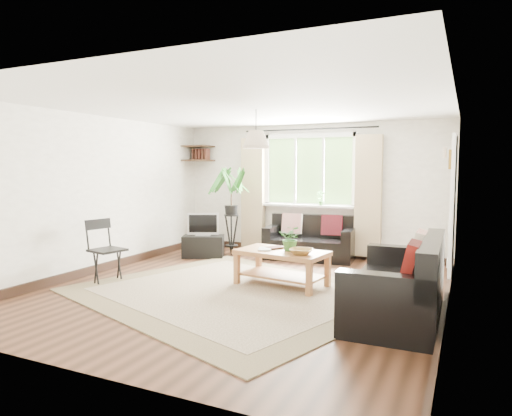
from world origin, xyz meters
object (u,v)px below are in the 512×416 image
at_px(sofa_back, 310,239).
at_px(palm_stand, 231,211).
at_px(sofa_right, 396,279).
at_px(folding_chair, 107,251).
at_px(coffee_table, 282,268).
at_px(tv_stand, 203,246).

height_order(sofa_back, palm_stand, palm_stand).
relative_size(sofa_right, folding_chair, 2.02).
xyz_separation_m(coffee_table, folding_chair, (-2.30, -0.82, 0.19)).
height_order(sofa_back, tv_stand, sofa_back).
relative_size(sofa_back, sofa_right, 0.87).
bearing_deg(tv_stand, sofa_right, -52.84).
relative_size(coffee_table, tv_stand, 1.65).
height_order(sofa_back, folding_chair, folding_chair).
height_order(tv_stand, folding_chair, folding_chair).
height_order(tv_stand, palm_stand, palm_stand).
bearing_deg(folding_chair, coffee_table, -57.89).
relative_size(sofa_right, palm_stand, 1.09).
bearing_deg(coffee_table, tv_stand, 147.55).
xyz_separation_m(palm_stand, folding_chair, (-0.64, -2.50, -0.37)).
bearing_deg(sofa_right, coffee_table, -114.36).
bearing_deg(sofa_back, sofa_right, -60.52).
relative_size(tv_stand, palm_stand, 0.45).
xyz_separation_m(tv_stand, folding_chair, (-0.27, -2.12, 0.24)).
relative_size(tv_stand, folding_chair, 0.83).
bearing_deg(sofa_right, sofa_back, -145.83).
distance_m(coffee_table, folding_chair, 2.45).
bearing_deg(palm_stand, coffee_table, -45.26).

